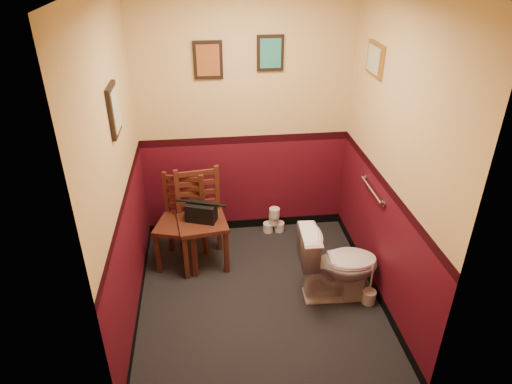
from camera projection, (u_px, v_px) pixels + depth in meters
floor at (259, 297)px, 4.30m from camera, size 2.20×2.40×0.00m
wall_back at (245, 118)px, 4.69m from camera, size 2.20×0.00×2.70m
wall_front at (286, 261)px, 2.61m from camera, size 2.20×0.00×2.70m
wall_left at (119, 176)px, 3.53m from camera, size 0.00×2.40×2.70m
wall_right at (392, 162)px, 3.76m from camera, size 0.00×2.40×2.70m
grab_bar at (372, 190)px, 4.17m from camera, size 0.05×0.56×0.06m
framed_print_back_a at (208, 60)px, 4.34m from camera, size 0.28×0.04×0.36m
framed_print_back_b at (270, 53)px, 4.38m from camera, size 0.26×0.04×0.34m
framed_print_left at (114, 110)px, 3.38m from camera, size 0.04×0.30×0.38m
framed_print_right at (375, 59)px, 3.94m from camera, size 0.04×0.34×0.28m
toilet at (338, 264)px, 4.17m from camera, size 0.75×0.44×0.72m
toilet_brush at (369, 296)px, 4.21m from camera, size 0.13×0.13×0.46m
chair_left at (181, 222)px, 4.57m from camera, size 0.54×0.54×0.94m
chair_right at (201, 220)px, 4.56m from camera, size 0.52×0.52×1.00m
handbag at (201, 212)px, 4.46m from camera, size 0.32×0.23×0.21m
tp_stack at (274, 222)px, 5.21m from camera, size 0.25×0.15×0.32m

